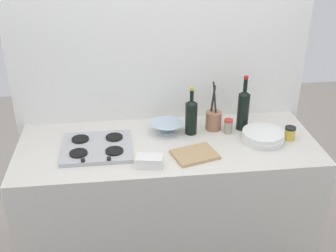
# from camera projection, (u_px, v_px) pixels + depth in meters

# --- Properties ---
(counter_block) EXTENTS (1.80, 0.70, 0.90)m
(counter_block) POSITION_uv_depth(u_px,v_px,m) (168.00, 204.00, 2.74)
(counter_block) COLOR silver
(counter_block) RESTS_ON ground
(backsplash_panel) EXTENTS (1.90, 0.06, 2.35)m
(backsplash_panel) POSITION_uv_depth(u_px,v_px,m) (161.00, 78.00, 2.74)
(backsplash_panel) COLOR white
(backsplash_panel) RESTS_ON ground
(stovetop_hob) EXTENTS (0.40, 0.36, 0.04)m
(stovetop_hob) POSITION_uv_depth(u_px,v_px,m) (97.00, 147.00, 2.47)
(stovetop_hob) COLOR #B2B2B7
(stovetop_hob) RESTS_ON counter_block
(plate_stack) EXTENTS (0.25, 0.26, 0.06)m
(plate_stack) POSITION_uv_depth(u_px,v_px,m) (263.00, 136.00, 2.55)
(plate_stack) COLOR white
(plate_stack) RESTS_ON counter_block
(wine_bottle_leftmost) EXTENTS (0.07, 0.07, 0.31)m
(wine_bottle_leftmost) POSITION_uv_depth(u_px,v_px,m) (191.00, 116.00, 2.60)
(wine_bottle_leftmost) COLOR black
(wine_bottle_leftmost) RESTS_ON counter_block
(wine_bottle_mid_left) EXTENTS (0.07, 0.07, 0.36)m
(wine_bottle_mid_left) POSITION_uv_depth(u_px,v_px,m) (243.00, 109.00, 2.64)
(wine_bottle_mid_left) COLOR black
(wine_bottle_mid_left) RESTS_ON counter_block
(mixing_bowl) EXTENTS (0.20, 0.20, 0.07)m
(mixing_bowl) POSITION_uv_depth(u_px,v_px,m) (167.00, 127.00, 2.64)
(mixing_bowl) COLOR silver
(mixing_bowl) RESTS_ON counter_block
(butter_dish) EXTENTS (0.16, 0.11, 0.06)m
(butter_dish) POSITION_uv_depth(u_px,v_px,m) (149.00, 161.00, 2.31)
(butter_dish) COLOR white
(butter_dish) RESTS_ON counter_block
(utensil_crock) EXTENTS (0.10, 0.10, 0.32)m
(utensil_crock) POSITION_uv_depth(u_px,v_px,m) (213.00, 119.00, 2.67)
(utensil_crock) COLOR #996B4C
(utensil_crock) RESTS_ON counter_block
(condiment_jar_front) EXTENTS (0.05, 0.05, 0.09)m
(condiment_jar_front) POSITION_uv_depth(u_px,v_px,m) (228.00, 126.00, 2.64)
(condiment_jar_front) COLOR #9E998C
(condiment_jar_front) RESTS_ON counter_block
(condiment_jar_rear) EXTENTS (0.07, 0.07, 0.08)m
(condiment_jar_rear) POSITION_uv_depth(u_px,v_px,m) (290.00, 133.00, 2.57)
(condiment_jar_rear) COLOR gold
(condiment_jar_rear) RESTS_ON counter_block
(cutting_board) EXTENTS (0.28, 0.24, 0.02)m
(cutting_board) POSITION_uv_depth(u_px,v_px,m) (195.00, 154.00, 2.41)
(cutting_board) COLOR tan
(cutting_board) RESTS_ON counter_block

